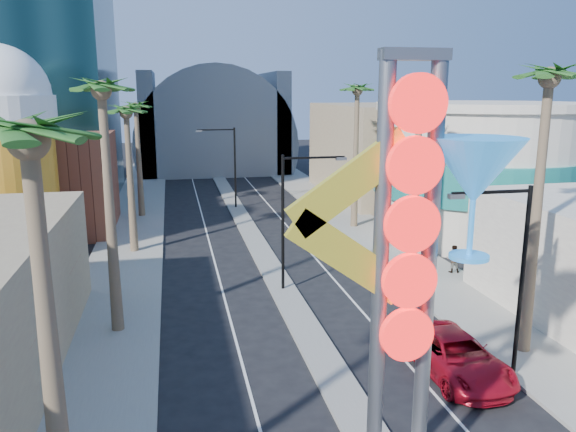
{
  "coord_description": "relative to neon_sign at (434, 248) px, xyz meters",
  "views": [
    {
      "loc": [
        -6.09,
        -10.63,
        11.52
      ],
      "look_at": [
        -0.09,
        18.14,
        4.92
      ],
      "focal_mm": 35.0,
      "sensor_mm": 36.0,
      "label": 1
    }
  ],
  "objects": [
    {
      "name": "palm_7",
      "position": [
        8.18,
        31.04,
        3.52
      ],
      "size": [
        2.4,
        2.4,
        12.7
      ],
      "color": "brown",
      "rests_on": "ground"
    },
    {
      "name": "sidewalk_east",
      "position": [
        8.68,
        32.04,
        -7.23
      ],
      "size": [
        5.0,
        100.0,
        0.15
      ],
      "primitive_type": "cube",
      "color": "gray",
      "rests_on": "ground"
    },
    {
      "name": "median",
      "position": [
        -0.82,
        35.04,
        -7.23
      ],
      "size": [
        1.6,
        84.0,
        0.15
      ],
      "primitive_type": "cube",
      "color": "gray",
      "rests_on": "ground"
    },
    {
      "name": "streetlight_1",
      "position": [
        -1.36,
        41.04,
        -2.43
      ],
      "size": [
        3.79,
        0.25,
        8.0
      ],
      "color": "black",
      "rests_on": "ground"
    },
    {
      "name": "red_pickup",
      "position": [
        4.18,
        5.82,
        -6.46
      ],
      "size": [
        3.04,
        6.18,
        1.69
      ],
      "primitive_type": "imported",
      "rotation": [
        0.0,
        0.0,
        0.04
      ],
      "color": "#B20D1F",
      "rests_on": "ground"
    },
    {
      "name": "brick_filler_west",
      "position": [
        -16.82,
        35.04,
        -3.31
      ],
      "size": [
        10.0,
        10.0,
        8.0
      ],
      "primitive_type": "cube",
      "color": "brown",
      "rests_on": "ground"
    },
    {
      "name": "beer_mug",
      "position": [
        -17.82,
        27.04,
        0.54
      ],
      "size": [
        7.0,
        7.0,
        14.5
      ],
      "color": "orange",
      "rests_on": "ground"
    },
    {
      "name": "streetlight_0",
      "position": [
        -0.27,
        17.04,
        -2.43
      ],
      "size": [
        3.79,
        0.25,
        8.0
      ],
      "color": "black",
      "rests_on": "ground"
    },
    {
      "name": "palm_5",
      "position": [
        8.18,
        7.04,
        3.96
      ],
      "size": [
        2.4,
        2.4,
        13.2
      ],
      "color": "brown",
      "rests_on": "ground"
    },
    {
      "name": "pedestrian_b",
      "position": [
        10.38,
        17.75,
        -6.27
      ],
      "size": [
        1.0,
        0.85,
        1.78
      ],
      "primitive_type": "imported",
      "rotation": [
        0.0,
        0.0,
        2.91
      ],
      "color": "gray",
      "rests_on": "sidewalk_east"
    },
    {
      "name": "palm_6",
      "position": [
        8.18,
        19.04,
        2.62
      ],
      "size": [
        2.4,
        2.4,
        11.7
      ],
      "color": "brown",
      "rests_on": "ground"
    },
    {
      "name": "turquoise_building",
      "position": [
        17.18,
        27.04,
        -2.06
      ],
      "size": [
        16.6,
        16.6,
        10.6
      ],
      "color": "beige",
      "rests_on": "ground"
    },
    {
      "name": "palm_3",
      "position": [
        -9.82,
        39.04,
        2.17
      ],
      "size": [
        2.4,
        2.4,
        11.2
      ],
      "color": "brown",
      "rests_on": "ground"
    },
    {
      "name": "streetlight_2",
      "position": [
        5.91,
        5.04,
        -2.47
      ],
      "size": [
        3.45,
        0.25,
        8.0
      ],
      "color": "black",
      "rests_on": "ground"
    },
    {
      "name": "palm_2",
      "position": [
        -9.82,
        27.04,
        2.17
      ],
      "size": [
        2.4,
        2.4,
        11.2
      ],
      "color": "brown",
      "rests_on": "ground"
    },
    {
      "name": "canopy",
      "position": [
        -0.82,
        69.04,
        -3.0
      ],
      "size": [
        22.0,
        16.0,
        22.0
      ],
      "color": "slate",
      "rests_on": "ground"
    },
    {
      "name": "sidewalk_west",
      "position": [
        -10.32,
        32.04,
        -7.23
      ],
      "size": [
        5.0,
        100.0,
        0.15
      ],
      "primitive_type": "cube",
      "color": "gray",
      "rests_on": "ground"
    },
    {
      "name": "filler_east",
      "position": [
        15.18,
        45.04,
        -2.31
      ],
      "size": [
        10.0,
        20.0,
        10.0
      ],
      "primitive_type": "cube",
      "color": "#957C60",
      "rests_on": "ground"
    },
    {
      "name": "neon_sign",
      "position": [
        0.0,
        0.0,
        0.0
      ],
      "size": [
        6.53,
        2.6,
        12.55
      ],
      "color": "gray",
      "rests_on": "ground"
    },
    {
      "name": "palm_0",
      "position": [
        -9.82,
        -0.96,
        2.62
      ],
      "size": [
        2.4,
        2.4,
        11.7
      ],
      "color": "brown",
      "rests_on": "ground"
    },
    {
      "name": "palm_1",
      "position": [
        -9.82,
        13.04,
        3.52
      ],
      "size": [
        2.4,
        2.4,
        12.7
      ],
      "color": "brown",
      "rests_on": "ground"
    }
  ]
}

